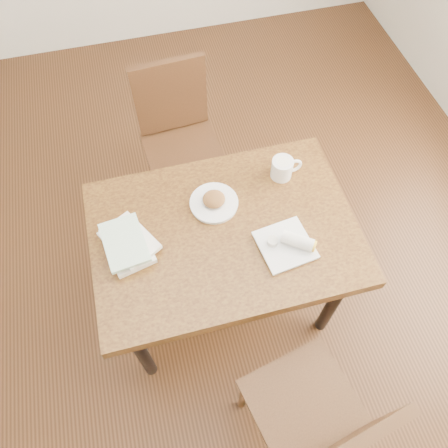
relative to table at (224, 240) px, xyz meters
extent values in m
cube|color=#472814|center=(0.00, 0.00, -0.67)|extent=(4.00, 5.00, 0.01)
cube|color=brown|center=(0.00, 0.00, 0.06)|extent=(1.16, 0.81, 0.06)
cylinder|color=black|center=(-0.48, -0.31, -0.32)|extent=(0.06, 0.06, 0.69)
cylinder|color=black|center=(0.48, -0.31, -0.32)|extent=(0.06, 0.06, 0.69)
cylinder|color=black|center=(-0.48, 0.31, -0.32)|extent=(0.06, 0.06, 0.69)
cylinder|color=black|center=(0.48, 0.31, -0.32)|extent=(0.06, 0.06, 0.69)
cylinder|color=#452A13|center=(0.36, -0.87, -0.44)|extent=(0.04, 0.04, 0.45)
cylinder|color=#452A13|center=(-0.06, -0.59, -0.44)|extent=(0.04, 0.04, 0.45)
cylinder|color=#452A13|center=(0.29, -0.52, -0.44)|extent=(0.04, 0.04, 0.45)
cube|color=#452A13|center=(0.15, -0.73, -0.19)|extent=(0.50, 0.50, 0.04)
cube|color=#452A13|center=(0.19, -0.92, 0.07)|extent=(0.40, 0.12, 0.45)
cylinder|color=#402512|center=(0.11, 0.90, -0.44)|extent=(0.04, 0.04, 0.45)
cylinder|color=#402512|center=(-0.24, 0.88, -0.44)|extent=(0.04, 0.04, 0.45)
cylinder|color=#402512|center=(0.14, 0.55, -0.44)|extent=(0.04, 0.04, 0.45)
cylinder|color=#402512|center=(-0.22, 0.52, -0.44)|extent=(0.04, 0.04, 0.45)
cube|color=#402512|center=(-0.05, 0.71, -0.19)|extent=(0.45, 0.45, 0.04)
cube|color=#402512|center=(-0.07, 0.90, 0.07)|extent=(0.40, 0.07, 0.45)
cylinder|color=white|center=(-0.01, 0.14, 0.09)|extent=(0.22, 0.22, 0.01)
cylinder|color=white|center=(-0.01, 0.14, 0.10)|extent=(0.22, 0.22, 0.01)
ellipsoid|color=#B27538|center=(-0.01, 0.14, 0.13)|extent=(0.12, 0.12, 0.06)
cylinder|color=white|center=(0.34, 0.22, 0.14)|extent=(0.10, 0.10, 0.10)
torus|color=white|center=(0.39, 0.22, 0.14)|extent=(0.08, 0.02, 0.08)
cylinder|color=tan|center=(0.34, 0.22, 0.18)|extent=(0.09, 0.09, 0.01)
cylinder|color=#F2E5CC|center=(0.34, 0.22, 0.19)|extent=(0.06, 0.06, 0.00)
cube|color=white|center=(0.23, -0.14, 0.09)|extent=(0.24, 0.24, 0.01)
cube|color=white|center=(0.23, -0.14, 0.10)|extent=(0.24, 0.24, 0.01)
cylinder|color=white|center=(0.28, -0.16, 0.13)|extent=(0.14, 0.12, 0.06)
cylinder|color=yellow|center=(0.33, -0.19, 0.13)|extent=(0.04, 0.05, 0.05)
cylinder|color=silver|center=(0.18, -0.12, 0.12)|extent=(0.05, 0.05, 0.03)
cylinder|color=red|center=(0.18, -0.12, 0.13)|extent=(0.04, 0.04, 0.01)
cube|color=white|center=(-0.42, 0.02, 0.10)|extent=(0.22, 0.28, 0.03)
cube|color=silver|center=(-0.40, 0.03, 0.12)|extent=(0.26, 0.29, 0.02)
cube|color=#80C08F|center=(-0.42, 0.01, 0.14)|extent=(0.19, 0.26, 0.02)
camera|label=1|loc=(-0.24, -0.94, 1.72)|focal=35.00mm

